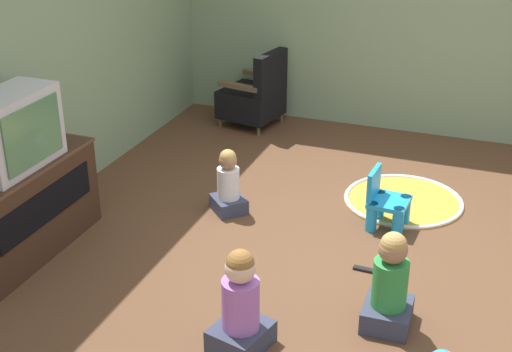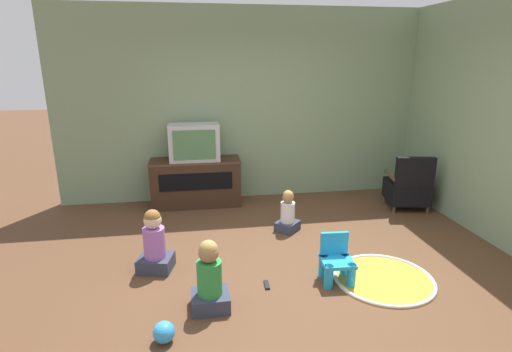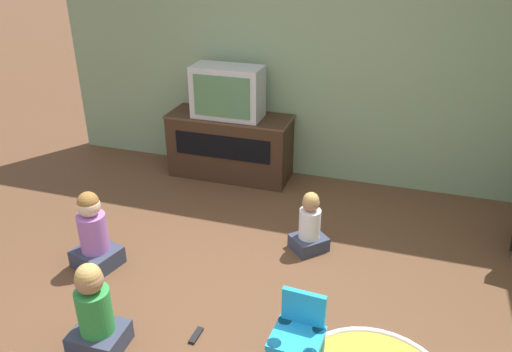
{
  "view_description": "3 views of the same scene",
  "coord_description": "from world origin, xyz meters",
  "px_view_note": "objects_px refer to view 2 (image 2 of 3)",
  "views": [
    {
      "loc": [
        -4.63,
        -1.02,
        2.75
      ],
      "look_at": [
        -0.42,
        0.57,
        0.65
      ],
      "focal_mm": 50.0,
      "sensor_mm": 36.0,
      "label": 1
    },
    {
      "loc": [
        -0.98,
        -3.6,
        2.14
      ],
      "look_at": [
        -0.31,
        0.61,
        0.88
      ],
      "focal_mm": 28.0,
      "sensor_mm": 36.0,
      "label": 2
    },
    {
      "loc": [
        0.83,
        -2.52,
        2.48
      ],
      "look_at": [
        -0.2,
        0.7,
        0.8
      ],
      "focal_mm": 35.0,
      "sensor_mm": 36.0,
      "label": 3
    }
  ],
  "objects_px": {
    "black_armchair": "(408,187)",
    "child_watching_right": "(210,280)",
    "child_watching_left": "(154,244)",
    "television": "(194,142)",
    "yellow_kid_chair": "(336,263)",
    "toy_ball": "(164,332)",
    "remote_control": "(267,285)",
    "tv_cabinet": "(196,182)",
    "child_watching_center": "(288,213)"
  },
  "relations": [
    {
      "from": "yellow_kid_chair",
      "to": "black_armchair",
      "type": "bearing_deg",
      "value": 48.85
    },
    {
      "from": "toy_ball",
      "to": "child_watching_right",
      "type": "bearing_deg",
      "value": 45.57
    },
    {
      "from": "tv_cabinet",
      "to": "yellow_kid_chair",
      "type": "xyz_separation_m",
      "value": [
        1.34,
        -2.41,
        -0.17
      ]
    },
    {
      "from": "toy_ball",
      "to": "child_watching_left",
      "type": "bearing_deg",
      "value": 97.49
    },
    {
      "from": "tv_cabinet",
      "to": "child_watching_center",
      "type": "xyz_separation_m",
      "value": [
        1.14,
        -1.16,
        -0.13
      ]
    },
    {
      "from": "television",
      "to": "child_watching_right",
      "type": "height_order",
      "value": "television"
    },
    {
      "from": "black_armchair",
      "to": "yellow_kid_chair",
      "type": "xyz_separation_m",
      "value": [
        -1.73,
        -1.76,
        -0.13
      ]
    },
    {
      "from": "television",
      "to": "black_armchair",
      "type": "bearing_deg",
      "value": -11.26
    },
    {
      "from": "yellow_kid_chair",
      "to": "child_watching_center",
      "type": "distance_m",
      "value": 1.27
    },
    {
      "from": "child_watching_left",
      "to": "television",
      "type": "bearing_deg",
      "value": 89.96
    },
    {
      "from": "television",
      "to": "remote_control",
      "type": "bearing_deg",
      "value": -74.93
    },
    {
      "from": "child_watching_right",
      "to": "child_watching_left",
      "type": "bearing_deg",
      "value": 122.89
    },
    {
      "from": "child_watching_center",
      "to": "toy_ball",
      "type": "xyz_separation_m",
      "value": [
        -1.45,
        -1.91,
        -0.15
      ]
    },
    {
      "from": "tv_cabinet",
      "to": "child_watching_left",
      "type": "height_order",
      "value": "tv_cabinet"
    },
    {
      "from": "toy_ball",
      "to": "remote_control",
      "type": "height_order",
      "value": "toy_ball"
    },
    {
      "from": "television",
      "to": "black_armchair",
      "type": "height_order",
      "value": "television"
    },
    {
      "from": "black_armchair",
      "to": "remote_control",
      "type": "height_order",
      "value": "black_armchair"
    },
    {
      "from": "tv_cabinet",
      "to": "toy_ball",
      "type": "distance_m",
      "value": 3.1
    },
    {
      "from": "child_watching_center",
      "to": "toy_ball",
      "type": "bearing_deg",
      "value": -172.52
    },
    {
      "from": "child_watching_left",
      "to": "child_watching_center",
      "type": "bearing_deg",
      "value": 38.85
    },
    {
      "from": "black_armchair",
      "to": "toy_ball",
      "type": "xyz_separation_m",
      "value": [
        -3.38,
        -2.42,
        -0.24
      ]
    },
    {
      "from": "child_watching_center",
      "to": "toy_ball",
      "type": "height_order",
      "value": "child_watching_center"
    },
    {
      "from": "black_armchair",
      "to": "toy_ball",
      "type": "bearing_deg",
      "value": 46.27
    },
    {
      "from": "tv_cabinet",
      "to": "yellow_kid_chair",
      "type": "bearing_deg",
      "value": -60.95
    },
    {
      "from": "television",
      "to": "toy_ball",
      "type": "bearing_deg",
      "value": -95.74
    },
    {
      "from": "tv_cabinet",
      "to": "television",
      "type": "height_order",
      "value": "television"
    },
    {
      "from": "black_armchair",
      "to": "child_watching_right",
      "type": "height_order",
      "value": "black_armchair"
    },
    {
      "from": "yellow_kid_chair",
      "to": "child_watching_right",
      "type": "height_order",
      "value": "child_watching_right"
    },
    {
      "from": "tv_cabinet",
      "to": "yellow_kid_chair",
      "type": "distance_m",
      "value": 2.76
    },
    {
      "from": "child_watching_center",
      "to": "remote_control",
      "type": "bearing_deg",
      "value": -157.34
    },
    {
      "from": "black_armchair",
      "to": "child_watching_center",
      "type": "height_order",
      "value": "black_armchair"
    },
    {
      "from": "black_armchair",
      "to": "child_watching_right",
      "type": "distance_m",
      "value": 3.62
    },
    {
      "from": "tv_cabinet",
      "to": "toy_ball",
      "type": "relative_size",
      "value": 7.72
    },
    {
      "from": "tv_cabinet",
      "to": "black_armchair",
      "type": "height_order",
      "value": "black_armchair"
    },
    {
      "from": "tv_cabinet",
      "to": "yellow_kid_chair",
      "type": "height_order",
      "value": "tv_cabinet"
    },
    {
      "from": "tv_cabinet",
      "to": "toy_ball",
      "type": "height_order",
      "value": "tv_cabinet"
    },
    {
      "from": "yellow_kid_chair",
      "to": "child_watching_center",
      "type": "xyz_separation_m",
      "value": [
        -0.2,
        1.26,
        0.05
      ]
    },
    {
      "from": "black_armchair",
      "to": "yellow_kid_chair",
      "type": "height_order",
      "value": "black_armchair"
    },
    {
      "from": "black_armchair",
      "to": "child_watching_right",
      "type": "relative_size",
      "value": 1.25
    },
    {
      "from": "child_watching_right",
      "to": "remote_control",
      "type": "distance_m",
      "value": 0.68
    },
    {
      "from": "television",
      "to": "yellow_kid_chair",
      "type": "relative_size",
      "value": 1.53
    },
    {
      "from": "remote_control",
      "to": "child_watching_left",
      "type": "bearing_deg",
      "value": 67.7
    },
    {
      "from": "child_watching_center",
      "to": "remote_control",
      "type": "height_order",
      "value": "child_watching_center"
    },
    {
      "from": "child_watching_center",
      "to": "television",
      "type": "bearing_deg",
      "value": 90.13
    },
    {
      "from": "yellow_kid_chair",
      "to": "tv_cabinet",
      "type": "bearing_deg",
      "value": 122.44
    },
    {
      "from": "child_watching_center",
      "to": "child_watching_right",
      "type": "distance_m",
      "value": 1.86
    },
    {
      "from": "child_watching_right",
      "to": "toy_ball",
      "type": "relative_size",
      "value": 3.81
    },
    {
      "from": "television",
      "to": "child_watching_left",
      "type": "relative_size",
      "value": 1.08
    },
    {
      "from": "remote_control",
      "to": "yellow_kid_chair",
      "type": "bearing_deg",
      "value": -88.04
    },
    {
      "from": "television",
      "to": "black_armchair",
      "type": "xyz_separation_m",
      "value": [
        3.07,
        -0.61,
        -0.65
      ]
    }
  ]
}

